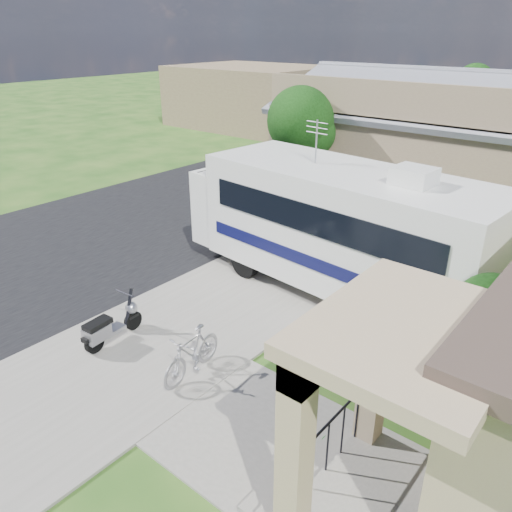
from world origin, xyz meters
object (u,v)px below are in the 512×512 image
Objects in this scene: motorhome at (336,224)px; bicycle at (192,356)px; pickup_truck at (303,160)px; garden_hose at (333,449)px; shrub at (488,347)px; scooter at (109,326)px; van at (379,133)px.

bicycle is (-0.17, -4.97, -1.35)m from motorhome.
pickup_truck is 15.04× the size of garden_hose.
bicycle is (-4.69, -2.50, -0.93)m from shrub.
shrub is 5.40m from bicycle.
shrub is at bearing 17.45° from scooter.
bicycle is 4.07× the size of garden_hose.
scooter is 2.23m from bicycle.
bicycle is at bearing -178.76° from garden_hose.
van reaches higher than pickup_truck.
shrub is at bearing 21.74° from bicycle.
shrub reaches higher than scooter.
bicycle is (2.20, 0.38, 0.03)m from scooter.
shrub is at bearing -50.70° from van.
van is (-11.33, 18.52, -0.48)m from shrub.
van is at bearing 101.17° from bicycle.
motorhome reaches higher than bicycle.
van is at bearing 118.14° from motorhome.
garden_hose is at bearing -52.95° from motorhome.
pickup_truck is at bearing -81.96° from van.
shrub is 3.14m from garden_hose.
bicycle is at bearing -151.89° from shrub.
pickup_truck is (-6.61, 13.41, 0.35)m from bicycle.
garden_hose is at bearing -56.96° from van.
pickup_truck is at bearing 136.04° from shrub.
motorhome is 6.01m from scooter.
motorhome is 3.08× the size of shrub.
garden_hose is at bearing -121.10° from shrub.
motorhome is at bearing 81.71° from bicycle.
scooter is 0.26× the size of pickup_truck.
motorhome reaches higher than scooter.
motorhome is 17.45m from van.
motorhome is at bearing 151.36° from shrub.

